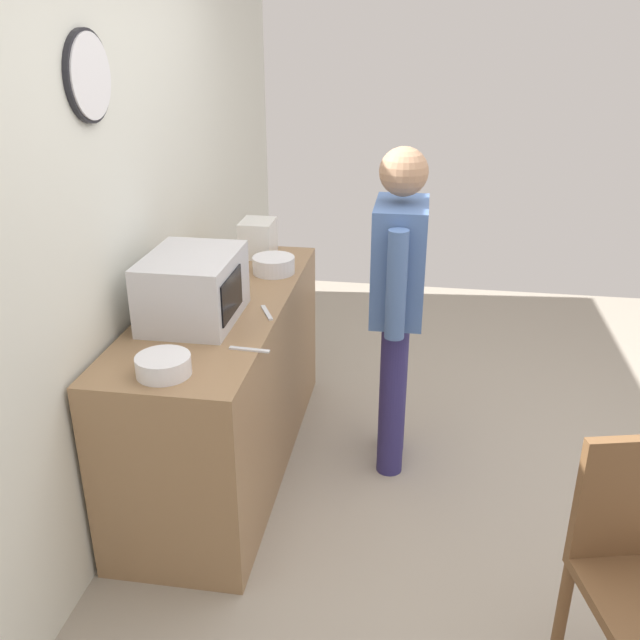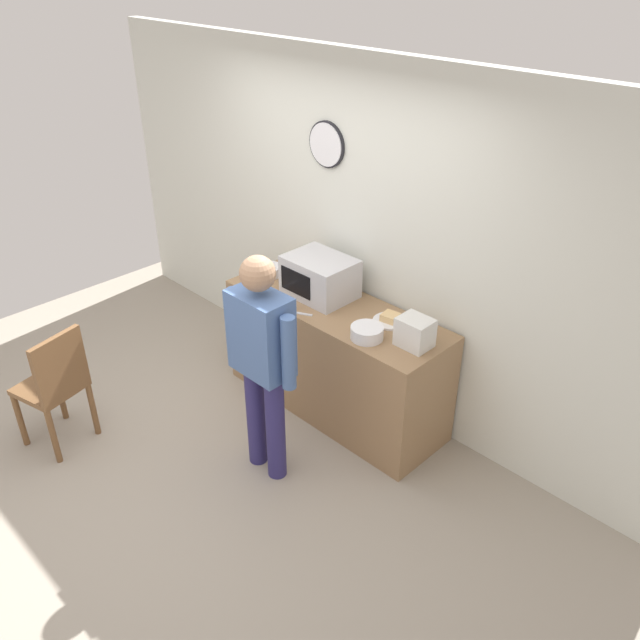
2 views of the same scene
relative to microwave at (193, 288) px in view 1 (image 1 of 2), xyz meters
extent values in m
plane|color=#9E9384|center=(-0.04, -1.27, -1.05)|extent=(6.00, 6.00, 0.00)
cube|color=silver|center=(-0.04, 0.33, 0.25)|extent=(5.40, 0.10, 2.60)
cylinder|color=white|center=(-0.20, 0.27, 0.89)|extent=(0.31, 0.03, 0.31)
cylinder|color=black|center=(-0.20, 0.27, 0.89)|extent=(0.34, 0.02, 0.34)
cube|color=#93704C|center=(0.21, -0.05, -0.60)|extent=(1.80, 0.62, 0.90)
cube|color=silver|center=(0.00, 0.00, 0.00)|extent=(0.50, 0.38, 0.30)
cube|color=black|center=(-0.06, -0.19, 0.00)|extent=(0.30, 0.01, 0.18)
cylinder|color=white|center=(0.63, 0.06, -0.14)|extent=(0.24, 0.24, 0.01)
cube|color=#E4BA7C|center=(0.63, 0.06, -0.11)|extent=(0.12, 0.12, 0.05)
cylinder|color=white|center=(-0.53, -0.05, -0.11)|extent=(0.21, 0.21, 0.08)
cylinder|color=white|center=(0.66, -0.21, -0.11)|extent=(0.22, 0.22, 0.09)
cube|color=silver|center=(0.93, -0.06, -0.05)|extent=(0.22, 0.18, 0.20)
cube|color=silver|center=(0.11, -0.30, -0.15)|extent=(0.16, 0.09, 0.01)
cube|color=silver|center=(-0.28, -0.32, -0.15)|extent=(0.03, 0.17, 0.01)
cylinder|color=navy|center=(0.46, -0.88, -0.64)|extent=(0.13, 0.13, 0.82)
cylinder|color=navy|center=(0.26, -0.88, -0.64)|extent=(0.13, 0.13, 0.82)
cube|color=#47669E|center=(0.36, -0.88, 0.05)|extent=(0.40, 0.24, 0.55)
cylinder|color=#47669E|center=(0.61, -0.88, 0.02)|extent=(0.09, 0.09, 0.50)
cylinder|color=#47669E|center=(0.11, -0.88, 0.02)|extent=(0.09, 0.09, 0.50)
sphere|color=#A37A5B|center=(0.36, -0.88, 0.46)|extent=(0.22, 0.22, 0.22)
cylinder|color=brown|center=(-0.81, -1.55, -0.82)|extent=(0.04, 0.04, 0.45)
cube|color=brown|center=(-0.77, -1.72, -0.33)|extent=(0.14, 0.40, 0.45)
camera|label=1|loc=(-2.73, -1.00, 1.09)|focal=39.06mm
camera|label=2|loc=(3.04, -3.04, 2.16)|focal=36.46mm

